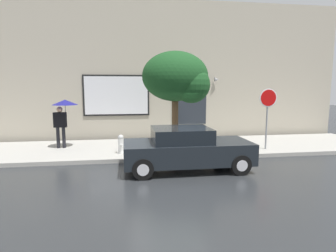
# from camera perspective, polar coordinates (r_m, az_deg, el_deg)

# --- Properties ---
(ground_plane) EXTENTS (60.00, 60.00, 0.00)m
(ground_plane) POSITION_cam_1_polar(r_m,az_deg,el_deg) (9.52, -0.07, -8.68)
(ground_plane) COLOR #282B2D
(sidewalk) EXTENTS (20.00, 4.00, 0.15)m
(sidewalk) POSITION_cam_1_polar(r_m,az_deg,el_deg) (12.39, -2.14, -4.44)
(sidewalk) COLOR #A3A099
(sidewalk) RESTS_ON ground
(building_facade) EXTENTS (20.00, 0.67, 7.00)m
(building_facade) POSITION_cam_1_polar(r_m,az_deg,el_deg) (14.61, -3.39, 10.87)
(building_facade) COLOR #B2A893
(building_facade) RESTS_ON ground
(parked_car) EXTENTS (4.13, 1.88, 1.40)m
(parked_car) POSITION_cam_1_polar(r_m,az_deg,el_deg) (9.33, 3.67, -4.65)
(parked_car) COLOR black
(parked_car) RESTS_ON ground
(fire_hydrant) EXTENTS (0.30, 0.44, 0.73)m
(fire_hydrant) POSITION_cam_1_polar(r_m,az_deg,el_deg) (11.17, -9.48, -3.64)
(fire_hydrant) COLOR white
(fire_hydrant) RESTS_ON sidewalk
(pedestrian_with_umbrella) EXTENTS (1.06, 1.06, 2.04)m
(pedestrian_with_umbrella) POSITION_cam_1_polar(r_m,az_deg,el_deg) (12.60, -20.32, 3.17)
(pedestrian_with_umbrella) COLOR black
(pedestrian_with_umbrella) RESTS_ON sidewalk
(street_tree) EXTENTS (2.55, 2.17, 3.93)m
(street_tree) POSITION_cam_1_polar(r_m,az_deg,el_deg) (10.98, 2.14, 9.54)
(street_tree) COLOR #4C3823
(street_tree) RESTS_ON sidewalk
(stop_sign) EXTENTS (0.76, 0.10, 2.51)m
(stop_sign) POSITION_cam_1_polar(r_m,az_deg,el_deg) (12.26, 19.45, 3.71)
(stop_sign) COLOR gray
(stop_sign) RESTS_ON sidewalk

